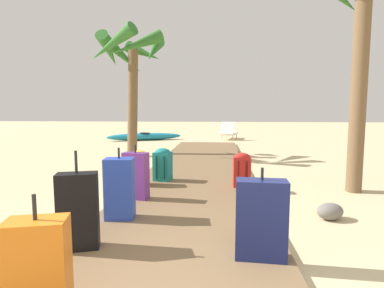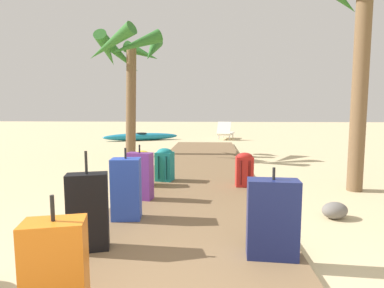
% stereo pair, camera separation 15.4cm
% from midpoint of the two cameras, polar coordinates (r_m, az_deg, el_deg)
% --- Properties ---
extents(ground_plane, '(60.00, 60.00, 0.00)m').
position_cam_midpoint_polar(ground_plane, '(5.48, 1.41, -7.63)').
color(ground_plane, '#CCB789').
extents(boardwalk, '(2.09, 10.89, 0.08)m').
position_cam_midpoint_polar(boardwalk, '(6.54, 1.99, -4.99)').
color(boardwalk, brown).
rests_on(boardwalk, ground).
extents(backpack_teal, '(0.33, 0.31, 0.58)m').
position_cam_midpoint_polar(backpack_teal, '(5.41, -4.73, -3.67)').
color(backpack_teal, '#197A7F').
rests_on(backpack_teal, boardwalk).
extents(suitcase_navy, '(0.43, 0.22, 0.77)m').
position_cam_midpoint_polar(suitcase_navy, '(2.69, 14.47, -13.55)').
color(suitcase_navy, navy).
rests_on(suitcase_navy, boardwalk).
extents(suitcase_blue, '(0.35, 0.26, 0.82)m').
position_cam_midpoint_polar(suitcase_blue, '(3.60, -12.21, -8.16)').
color(suitcase_blue, '#2847B7').
rests_on(suitcase_blue, boardwalk).
extents(suitcase_black, '(0.38, 0.27, 0.89)m').
position_cam_midpoint_polar(suitcase_black, '(2.93, -19.16, -11.80)').
color(suitcase_black, black).
rests_on(suitcase_black, boardwalk).
extents(suitcase_orange, '(0.40, 0.30, 0.75)m').
position_cam_midpoint_polar(suitcase_orange, '(2.16, -25.01, -20.23)').
color(suitcase_orange, orange).
rests_on(suitcase_orange, boardwalk).
extents(suitcase_purple, '(0.38, 0.24, 0.77)m').
position_cam_midpoint_polar(suitcase_purple, '(4.34, -9.50, -5.90)').
color(suitcase_purple, '#6B2D84').
rests_on(suitcase_purple, boardwalk).
extents(backpack_yellow, '(0.31, 0.29, 0.58)m').
position_cam_midpoint_polar(backpack_yellow, '(5.12, -8.98, -4.28)').
color(backpack_yellow, gold).
rests_on(backpack_yellow, boardwalk).
extents(backpack_red, '(0.28, 0.22, 0.56)m').
position_cam_midpoint_polar(backpack_red, '(5.04, 10.19, -4.63)').
color(backpack_red, red).
rests_on(backpack_red, boardwalk).
extents(palm_tree_far_left, '(2.19, 2.32, 3.55)m').
position_cam_midpoint_polar(palm_tree_far_left, '(9.09, -11.11, 15.23)').
color(palm_tree_far_left, brown).
rests_on(palm_tree_far_left, ground).
extents(lounge_chair, '(0.90, 1.60, 0.82)m').
position_cam_midpoint_polar(lounge_chair, '(14.05, 7.27, 2.22)').
color(lounge_chair, white).
rests_on(lounge_chair, ground).
extents(kayak, '(3.29, 1.84, 0.34)m').
position_cam_midpoint_polar(kayak, '(13.65, -8.56, 1.39)').
color(kayak, teal).
rests_on(kayak, ground).
extents(rock_right_near, '(0.40, 0.35, 0.20)m').
position_cam_midpoint_polar(rock_right_near, '(4.17, 25.49, -11.35)').
color(rock_right_near, slate).
rests_on(rock_right_near, ground).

